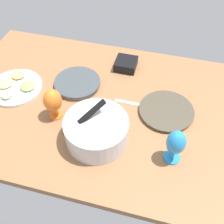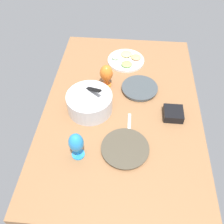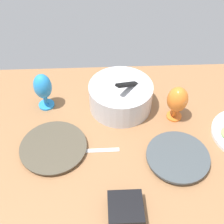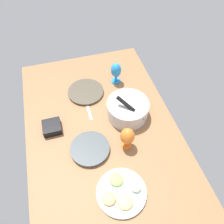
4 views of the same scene
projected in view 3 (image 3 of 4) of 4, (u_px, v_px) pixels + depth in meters
The scene contains 8 objects.
ground_plane at pixel (135, 142), 130.27cm from camera, with size 160.00×104.00×4.00cm, color #8C603D.
dinner_plate_left at pixel (54, 147), 124.37cm from camera, with size 28.08×28.08×2.09cm.
dinner_plate_right at pixel (178, 157), 120.31cm from camera, with size 25.72×25.72×2.87cm.
mixing_bowl at pixel (121, 95), 138.46cm from camera, with size 29.59×29.59×19.76cm.
hurricane_glass_orange at pixel (177, 100), 130.57cm from camera, with size 9.26×9.26×17.48cm.
hurricane_glass_blue at pixel (43, 88), 135.28cm from camera, with size 8.34×8.34×18.63cm.
square_bowl_black at pixel (125, 209), 103.35cm from camera, with size 12.31×12.31×5.33cm.
fork_by_left_plate at pixel (98, 150), 124.34cm from camera, with size 18.00×1.80×0.60cm, color silver.
Camera 3 is at (-13.59, -80.77, 100.66)cm, focal length 47.54 mm.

